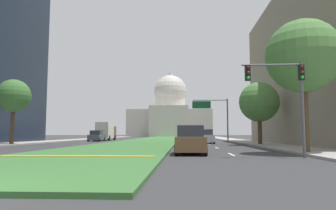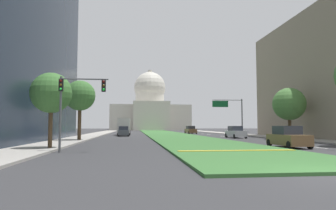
{
  "view_description": "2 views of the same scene",
  "coord_description": "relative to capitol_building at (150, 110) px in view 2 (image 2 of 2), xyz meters",
  "views": [
    {
      "loc": [
        5.47,
        -6.21,
        1.33
      ],
      "look_at": [
        2.57,
        49.44,
        6.4
      ],
      "focal_mm": 32.89,
      "sensor_mm": 36.0,
      "label": 1
    },
    {
      "loc": [
        -6.9,
        -10.3,
        1.81
      ],
      "look_at": [
        0.99,
        58.0,
        6.54
      ],
      "focal_mm": 32.24,
      "sensor_mm": 36.0,
      "label": 2
    }
  ],
  "objects": [
    {
      "name": "street_tree_right_mid",
      "position": [
        13.6,
        -88.09,
        -3.88
      ],
      "size": [
        4.29,
        4.29,
        6.83
      ],
      "color": "#4C3823",
      "rests_on": "ground_plane"
    },
    {
      "name": "sedan_far_horizon",
      "position": [
        6.18,
        -57.67,
        -7.71
      ],
      "size": [
        2.13,
        4.77,
        1.77
      ],
      "color": "brown",
      "rests_on": "ground_plane"
    },
    {
      "name": "sedan_midblock",
      "position": [
        8.23,
        -82.3,
        -7.71
      ],
      "size": [
        1.93,
        4.6,
        1.77
      ],
      "color": "#BCBCC1",
      "rests_on": "ground_plane"
    },
    {
      "name": "traffic_light_near_left",
      "position": [
        -11.01,
        -104.5,
        -4.75
      ],
      "size": [
        3.34,
        0.35,
        5.2
      ],
      "color": "#515456",
      "rests_on": "ground_plane"
    },
    {
      "name": "sedan_distant",
      "position": [
        -8.58,
        -72.75,
        -7.73
      ],
      "size": [
        2.05,
        4.59,
        1.72
      ],
      "color": "#4C5156",
      "rests_on": "ground_plane"
    },
    {
      "name": "sidewalk_right",
      "position": [
        14.35,
        -68.98,
        -8.47
      ],
      "size": [
        4.0,
        104.59,
        0.15
      ],
      "primitive_type": "cube",
      "color": "#9E9991",
      "rests_on": "ground_plane"
    },
    {
      "name": "capitol_building",
      "position": [
        0.0,
        0.0,
        0.0
      ],
      "size": [
        31.8,
        24.69,
        25.32
      ],
      "color": "beige",
      "rests_on": "ground_plane"
    },
    {
      "name": "grass_median",
      "position": [
        0.0,
        -63.17,
        -8.47
      ],
      "size": [
        8.88,
        104.59,
        0.14
      ],
      "primitive_type": "cube",
      "color": "#386B33",
      "rests_on": "ground_plane"
    },
    {
      "name": "street_tree_left_near",
      "position": [
        -13.17,
        -101.87,
        -4.24
      ],
      "size": [
        3.11,
        3.11,
        5.89
      ],
      "color": "#4C3823",
      "rests_on": "ground_plane"
    },
    {
      "name": "sedan_lead_stopped",
      "position": [
        5.87,
        -101.97,
        -7.7
      ],
      "size": [
        1.93,
        4.41,
        1.8
      ],
      "color": "brown",
      "rests_on": "ground_plane"
    },
    {
      "name": "box_truck_delivery",
      "position": [
        -8.64,
        -66.6,
        -6.86
      ],
      "size": [
        2.4,
        6.4,
        3.2
      ],
      "color": "brown",
      "rests_on": "ground_plane"
    },
    {
      "name": "median_curb_nose",
      "position": [
        0.0,
        -106.2,
        -8.38
      ],
      "size": [
        7.99,
        0.5,
        0.04
      ],
      "primitive_type": "cube",
      "color": "gold",
      "rests_on": "grass_median"
    },
    {
      "name": "lane_dashes_right",
      "position": [
        8.4,
        -75.17,
        -8.54
      ],
      "size": [
        0.16,
        60.15,
        0.01
      ],
      "color": "silver",
      "rests_on": "ground_plane"
    },
    {
      "name": "street_tree_left_mid",
      "position": [
        -13.22,
        -89.08,
        -3.19
      ],
      "size": [
        3.62,
        3.62,
        7.21
      ],
      "color": "#4C3823",
      "rests_on": "ground_plane"
    },
    {
      "name": "sidewalk_left",
      "position": [
        -14.35,
        -68.98,
        -8.47
      ],
      "size": [
        4.0,
        104.59,
        0.15
      ],
      "primitive_type": "cube",
      "color": "#9E9991",
      "rests_on": "ground_plane"
    },
    {
      "name": "overhead_guide_sign",
      "position": [
        10.05,
        -74.87,
        -3.9
      ],
      "size": [
        5.42,
        0.2,
        6.5
      ],
      "color": "#515456",
      "rests_on": "ground_plane"
    },
    {
      "name": "ground_plane",
      "position": [
        0.0,
        -57.36,
        -8.54
      ],
      "size": [
        260.0,
        260.0,
        0.0
      ],
      "primitive_type": "plane",
      "color": "#333335"
    }
  ]
}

